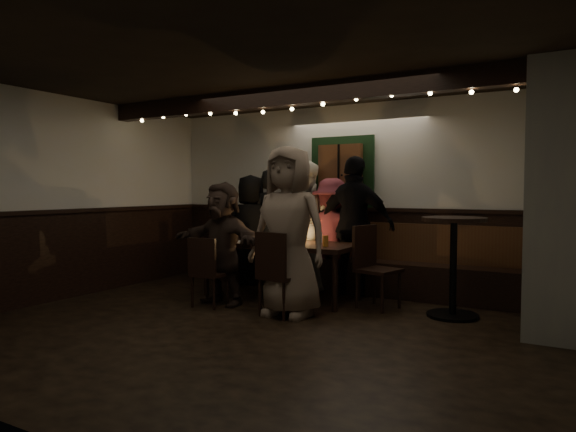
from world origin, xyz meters
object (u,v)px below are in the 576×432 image
Objects in this scene: chair_end at (372,261)px; person_g at (289,231)px; dining_table at (280,247)px; person_e at (355,226)px; high_top at (453,254)px; person_d at (332,234)px; chair_near_right at (277,269)px; chair_near_left at (206,268)px; person_f at (222,243)px; person_c at (303,225)px; person_b at (272,227)px; person_a at (251,229)px.

person_g reaches higher than chair_end.
person_e reaches higher than dining_table.
high_top is 1.92m from person_d.
high_top is at bearing 30.06° from chair_near_right.
chair_near_left is 0.56× the size of person_f.
person_d is 1.04× the size of person_f.
person_c reaches higher than high_top.
person_e is (0.78, 0.64, 0.26)m from dining_table.
person_f is (-1.66, -0.72, 0.20)m from chair_end.
chair_end is 1.93m from person_b.
high_top is at bearing 166.95° from person_b.
dining_table is 2.15× the size of chair_near_right.
chair_near_left is at bearing -88.93° from person_f.
person_a is 0.88× the size of person_e.
chair_end is at bearing 52.63° from chair_near_right.
high_top is 1.82m from person_g.
person_b is (0.34, 0.03, 0.04)m from person_a.
person_f is (-0.39, -1.37, -0.15)m from person_c.
dining_table is 0.76m from person_c.
person_a reaches higher than person_f.
person_b reaches higher than high_top.
chair_end is 1.47m from person_c.
person_e reaches higher than chair_near_right.
chair_near_right reaches higher than chair_near_left.
person_a is (-1.39, 1.59, 0.28)m from chair_near_right.
dining_table is 1.03m from chair_near_right.
chair_near_right is 0.96× the size of chair_end.
dining_table is 1.15m from person_a.
person_e reaches higher than person_d.
person_b is 1.88m from person_g.
chair_near_right is 0.98m from person_f.
chair_near_right is 0.51× the size of person_e.
person_b reaches higher than chair_near_right.
person_f is (0.04, 0.26, 0.28)m from chair_near_left.
chair_near_left is at bearing 60.29° from person_d.
person_b is 1.09× the size of person_d.
chair_near_right is at bearing 114.85° from person_a.
person_b is at bearing 105.75° from person_f.
dining_table is at bearing -176.66° from chair_end.
high_top is at bearing 0.27° from chair_end.
chair_near_right is 1.61m from person_e.
person_d reaches higher than high_top.
person_d is (-0.85, 0.70, 0.23)m from chair_end.
person_e is at bearing 39.57° from dining_table.
person_g reaches higher than chair_near_right.
chair_near_right is 1.22m from chair_end.
person_e is at bearing 80.59° from person_g.
person_g is at bearing 127.63° from person_b.
person_f reaches higher than high_top.
person_b is (-2.73, 0.65, 0.15)m from high_top.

